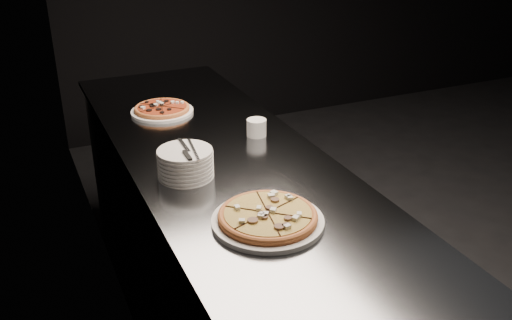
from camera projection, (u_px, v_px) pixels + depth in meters
name	position (u px, v px, depth m)	size (l,w,h in m)	color
wall_left	(116.00, 42.00, 1.86)	(0.02, 5.00, 2.80)	black
counter	(227.00, 255.00, 2.40)	(0.74, 2.44, 0.92)	slate
pizza_mushroom	(268.00, 218.00, 1.74)	(0.39, 0.39, 0.04)	white
pizza_tomato	(162.00, 109.00, 2.62)	(0.32, 0.32, 0.03)	white
plate_stack	(185.00, 163.00, 2.02)	(0.20, 0.20, 0.10)	white
cutlery	(188.00, 151.00, 1.99)	(0.08, 0.21, 0.01)	silver
ramekin	(257.00, 127.00, 2.37)	(0.08, 0.08, 0.07)	silver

